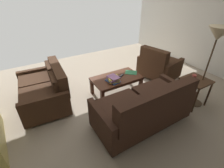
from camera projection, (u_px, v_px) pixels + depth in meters
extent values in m
cube|color=tan|center=(119.00, 94.00, 3.80)|extent=(5.85, 5.69, 0.01)
cube|color=silver|center=(211.00, 18.00, 4.31)|extent=(0.12, 5.69, 2.88)
cylinder|color=black|center=(155.00, 99.00, 3.58)|extent=(0.05, 0.05, 0.06)
cylinder|color=black|center=(100.00, 123.00, 2.97)|extent=(0.05, 0.05, 0.06)
cylinder|color=black|center=(180.00, 118.00, 3.08)|extent=(0.05, 0.05, 0.06)
cylinder|color=black|center=(120.00, 150.00, 2.47)|extent=(0.05, 0.05, 0.06)
cube|color=#382116|center=(142.00, 111.00, 2.90)|extent=(1.54, 0.81, 0.40)
cube|color=#382116|center=(159.00, 93.00, 2.96)|extent=(0.72, 0.71, 0.10)
cube|color=#382116|center=(124.00, 107.00, 2.62)|extent=(0.72, 0.71, 0.10)
cube|color=#382116|center=(159.00, 104.00, 2.45)|extent=(1.54, 0.19, 0.49)
cube|color=#382116|center=(171.00, 93.00, 2.70)|extent=(0.69, 0.12, 0.35)
cube|color=#382116|center=(134.00, 109.00, 2.36)|extent=(0.69, 0.12, 0.35)
cube|color=#382116|center=(174.00, 94.00, 3.23)|extent=(0.11, 0.80, 0.56)
cube|color=#382116|center=(102.00, 126.00, 2.51)|extent=(0.11, 0.80, 0.56)
cylinder|color=black|center=(26.00, 95.00, 3.73)|extent=(0.05, 0.05, 0.06)
cylinder|color=black|center=(28.00, 123.00, 2.97)|extent=(0.05, 0.05, 0.06)
cylinder|color=black|center=(58.00, 87.00, 4.02)|extent=(0.05, 0.05, 0.06)
cylinder|color=black|center=(68.00, 111.00, 3.26)|extent=(0.05, 0.05, 0.06)
cube|color=#422819|center=(43.00, 94.00, 3.39)|extent=(0.93, 1.21, 0.35)
cube|color=#422819|center=(38.00, 79.00, 3.48)|extent=(0.79, 0.59, 0.10)
cube|color=#422819|center=(41.00, 93.00, 3.04)|extent=(0.79, 0.59, 0.10)
cube|color=#422819|center=(58.00, 76.00, 3.34)|extent=(0.25, 1.17, 0.46)
cube|color=#422819|center=(50.00, 71.00, 3.52)|extent=(0.15, 0.53, 0.32)
cube|color=#422819|center=(55.00, 84.00, 3.08)|extent=(0.15, 0.53, 0.32)
cube|color=#422819|center=(39.00, 78.00, 3.83)|extent=(0.86, 0.15, 0.51)
cube|color=#422819|center=(47.00, 109.00, 2.87)|extent=(0.86, 0.15, 0.51)
cube|color=#4C2819|center=(116.00, 78.00, 3.66)|extent=(1.10, 0.62, 0.04)
cube|color=#4C2819|center=(116.00, 80.00, 3.68)|extent=(1.01, 0.56, 0.05)
cube|color=#4C2819|center=(127.00, 76.00, 4.18)|extent=(0.07, 0.07, 0.37)
cube|color=#4C2819|center=(92.00, 87.00, 3.74)|extent=(0.07, 0.07, 0.37)
cube|color=#4C2819|center=(141.00, 85.00, 3.79)|extent=(0.07, 0.07, 0.37)
cube|color=#4C2819|center=(103.00, 98.00, 3.35)|extent=(0.07, 0.07, 0.37)
cube|color=#472D1C|center=(196.00, 80.00, 3.21)|extent=(0.48, 0.48, 0.03)
cylinder|color=#472D1C|center=(190.00, 85.00, 3.61)|extent=(0.04, 0.04, 0.56)
cylinder|color=#472D1C|center=(177.00, 90.00, 3.43)|extent=(0.04, 0.04, 0.56)
cylinder|color=#472D1C|center=(208.00, 95.00, 3.30)|extent=(0.04, 0.04, 0.56)
cylinder|color=#472D1C|center=(195.00, 101.00, 3.12)|extent=(0.04, 0.04, 0.56)
cylinder|color=#47331E|center=(195.00, 103.00, 3.51)|extent=(0.28, 0.28, 0.02)
cylinder|color=#47331E|center=(205.00, 74.00, 3.13)|extent=(0.03, 0.03, 1.39)
cone|color=beige|center=(219.00, 34.00, 2.73)|extent=(0.37, 0.37, 0.24)
cylinder|color=black|center=(173.00, 75.00, 4.56)|extent=(0.06, 0.06, 0.06)
cylinder|color=black|center=(156.00, 68.00, 4.92)|extent=(0.06, 0.06, 0.06)
cylinder|color=black|center=(160.00, 83.00, 4.16)|extent=(0.06, 0.06, 0.06)
cylinder|color=black|center=(142.00, 75.00, 4.53)|extent=(0.06, 0.06, 0.06)
cube|color=#422819|center=(159.00, 68.00, 4.43)|extent=(0.94, 0.90, 0.36)
cube|color=#422819|center=(161.00, 61.00, 4.33)|extent=(0.83, 0.83, 0.10)
cube|color=#422819|center=(154.00, 59.00, 4.04)|extent=(0.34, 0.77, 0.51)
cube|color=#422819|center=(156.00, 58.00, 4.10)|extent=(0.26, 0.68, 0.37)
cube|color=#422819|center=(173.00, 71.00, 4.13)|extent=(0.80, 0.27, 0.52)
cube|color=#422819|center=(147.00, 62.00, 4.66)|extent=(0.80, 0.27, 0.52)
cylinder|color=#B23F38|center=(194.00, 77.00, 3.18)|extent=(0.08, 0.08, 0.10)
cube|color=#B23F38|center=(192.00, 78.00, 3.16)|extent=(0.02, 0.01, 0.06)
cube|color=#385693|center=(113.00, 81.00, 3.49)|extent=(0.28, 0.34, 0.02)
cube|color=#E0CC4C|center=(113.00, 80.00, 3.47)|extent=(0.25, 0.27, 0.03)
cube|color=#996699|center=(113.00, 79.00, 3.45)|extent=(0.21, 0.25, 0.03)
cube|color=#E0CC4C|center=(113.00, 78.00, 3.46)|extent=(0.30, 0.32, 0.02)
cube|color=#996699|center=(114.00, 77.00, 3.44)|extent=(0.23, 0.28, 0.02)
cube|color=black|center=(122.00, 76.00, 3.70)|extent=(0.16, 0.11, 0.02)
cube|color=#59595B|center=(122.00, 75.00, 3.69)|extent=(0.11, 0.08, 0.00)
cube|color=#337F51|center=(131.00, 72.00, 3.84)|extent=(0.35, 0.34, 0.01)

